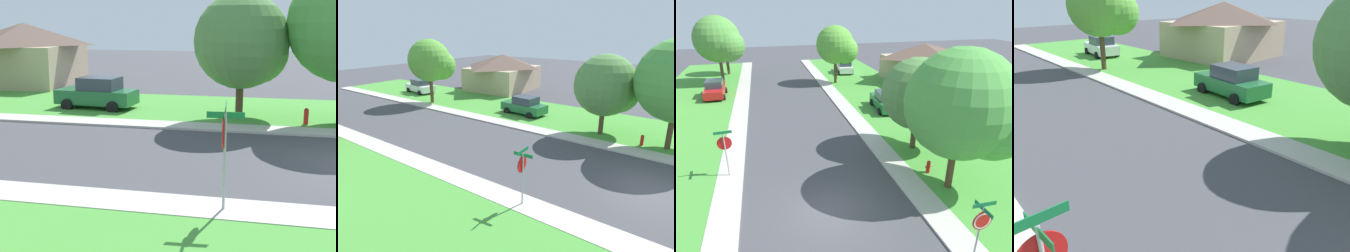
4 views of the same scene
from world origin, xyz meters
TOP-DOWN VIEW (x-y plane):
  - ground_plane at (0.00, 0.00)m, footprint 120.00×120.00m
  - sidewalk_east at (4.70, 12.00)m, footprint 1.40×56.00m
  - lawn_east at (9.40, 12.00)m, footprint 8.00×56.00m
  - sidewalk_west at (-4.70, 12.00)m, footprint 1.40×56.00m
  - stop_sign_near_corner at (4.44, -4.36)m, footprint 0.92×0.92m
  - stop_sign_far_corner at (-4.74, 4.47)m, footprint 0.92×0.92m
  - car_red_kerbside_mid at (-7.32, 20.92)m, footprint 2.11×4.34m
  - car_white_behind_trees at (8.64, 28.63)m, footprint 2.47×4.51m
  - car_green_across_road at (8.06, 12.63)m, footprint 2.34×4.45m
  - tree_across_left at (7.03, 4.71)m, footprint 4.85×4.51m
  - tree_sidewalk_mid at (6.27, 23.12)m, footprint 4.73×4.40m
  - tree_corner_large at (6.72, 0.03)m, footprint 5.69×5.29m
  - tree_sidewalk_near at (-6.67, 31.68)m, footprint 4.03×3.75m
  - tree_across_right at (-6.80, 26.58)m, footprint 5.66×5.27m
  - house_right_setback at (16.84, 21.77)m, footprint 9.55×8.44m
  - fire_hydrant at (6.13, 1.77)m, footprint 0.38×0.22m

SIDE VIEW (x-z plane):
  - ground_plane at x=0.00m, z-range 0.00..0.00m
  - lawn_east at x=9.40m, z-range 0.00..0.08m
  - sidewalk_east at x=4.70m, z-range 0.00..0.10m
  - sidewalk_west at x=-4.70m, z-range 0.00..0.10m
  - fire_hydrant at x=6.13m, z-range 0.02..0.85m
  - car_red_kerbside_mid at x=-7.32m, z-range -0.01..1.75m
  - car_white_behind_trees at x=8.64m, z-range -0.01..1.75m
  - car_green_across_road at x=8.06m, z-range -0.01..1.75m
  - stop_sign_near_corner at x=4.44m, z-range 0.50..3.27m
  - stop_sign_far_corner at x=-4.74m, z-range 0.50..3.27m
  - house_right_setback at x=16.84m, z-range 0.08..4.68m
  - tree_across_left at x=7.03m, z-range 0.62..6.68m
  - tree_sidewalk_near at x=-6.67m, z-range 0.86..6.60m
  - tree_sidewalk_mid at x=6.27m, z-range 1.04..7.81m
  - tree_corner_large at x=6.72m, z-range 0.82..8.11m
  - tree_across_right at x=-6.80m, z-range 1.12..8.97m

